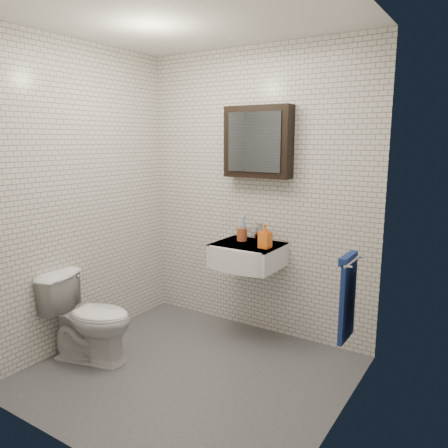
# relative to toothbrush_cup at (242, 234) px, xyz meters

# --- Properties ---
(ground) EXTENTS (2.20, 2.00, 0.01)m
(ground) POSITION_rel_toothbrush_cup_xyz_m (0.05, -0.84, -0.91)
(ground) COLOR #46484D
(ground) RESTS_ON ground
(room_shell) EXTENTS (2.22, 2.02, 2.51)m
(room_shell) POSITION_rel_toothbrush_cup_xyz_m (0.05, -0.84, 0.55)
(room_shell) COLOR silver
(room_shell) RESTS_ON ground
(washbasin) EXTENTS (0.55, 0.50, 0.20)m
(washbasin) POSITION_rel_toothbrush_cup_xyz_m (0.10, -0.11, -0.16)
(washbasin) COLOR white
(washbasin) RESTS_ON room_shell
(faucet) EXTENTS (0.06, 0.20, 0.15)m
(faucet) POSITION_rel_toothbrush_cup_xyz_m (0.10, 0.09, 0.01)
(faucet) COLOR silver
(faucet) RESTS_ON washbasin
(mirror_cabinet) EXTENTS (0.60, 0.15, 0.60)m
(mirror_cabinet) POSITION_rel_toothbrush_cup_xyz_m (0.10, 0.08, 0.79)
(mirror_cabinet) COLOR black
(mirror_cabinet) RESTS_ON room_shell
(towel_rail) EXTENTS (0.09, 0.30, 0.58)m
(towel_rail) POSITION_rel_toothbrush_cup_xyz_m (1.09, -0.49, -0.19)
(towel_rail) COLOR silver
(towel_rail) RESTS_ON room_shell
(toothbrush_cup) EXTENTS (0.11, 0.11, 0.25)m
(toothbrush_cup) POSITION_rel_toothbrush_cup_xyz_m (0.00, 0.00, 0.00)
(toothbrush_cup) COLOR #9F4627
(toothbrush_cup) RESTS_ON washbasin
(soap_bottle) EXTENTS (0.10, 0.10, 0.20)m
(soap_bottle) POSITION_rel_toothbrush_cup_xyz_m (0.29, -0.13, 0.04)
(soap_bottle) COLOR #FB521A
(soap_bottle) RESTS_ON washbasin
(toilet) EXTENTS (0.76, 0.56, 0.70)m
(toilet) POSITION_rel_toothbrush_cup_xyz_m (-0.75, -1.08, -0.56)
(toilet) COLOR white
(toilet) RESTS_ON ground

